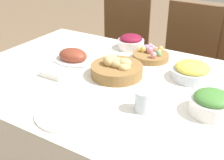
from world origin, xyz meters
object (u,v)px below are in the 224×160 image
(bread_basket, at_px, (117,68))
(drinking_cup, at_px, (144,101))
(pineapple_bowl, at_px, (192,71))
(chair_far_left, at_px, (121,53))
(chair_far_center, at_px, (183,66))
(knife, at_px, (102,126))
(ham_platter, at_px, (73,56))
(spoon, at_px, (108,128))
(butter_dish, at_px, (54,73))
(green_salad_bowl, at_px, (212,103))
(beet_salad_bowl, at_px, (131,42))
(dinner_plate, at_px, (69,113))
(fork, at_px, (39,103))
(egg_basket, at_px, (151,55))

(bread_basket, distance_m, drinking_cup, 0.35)
(pineapple_bowl, bearing_deg, chair_far_left, 139.89)
(chair_far_center, relative_size, knife, 5.31)
(ham_platter, bearing_deg, spoon, -40.95)
(drinking_cup, distance_m, butter_dish, 0.54)
(chair_far_center, height_order, spoon, chair_far_center)
(green_salad_bowl, bearing_deg, beet_salad_bowl, 141.82)
(green_salad_bowl, distance_m, dinner_plate, 0.59)
(chair_far_center, distance_m, drinking_cup, 1.11)
(chair_far_left, height_order, ham_platter, chair_far_left)
(ham_platter, xyz_separation_m, drinking_cup, (0.59, -0.27, 0.02))
(ham_platter, xyz_separation_m, spoon, (0.53, -0.46, -0.02))
(knife, height_order, spoon, same)
(green_salad_bowl, bearing_deg, chair_far_center, 112.97)
(fork, bearing_deg, spoon, 4.57)
(chair_far_left, distance_m, knife, 1.42)
(spoon, bearing_deg, fork, 175.43)
(dinner_plate, bearing_deg, bread_basket, 91.32)
(ham_platter, xyz_separation_m, beet_salad_bowl, (0.20, 0.35, 0.02))
(dinner_plate, bearing_deg, pineapple_bowl, 59.75)
(bread_basket, height_order, dinner_plate, bread_basket)
(spoon, relative_size, drinking_cup, 2.01)
(dinner_plate, bearing_deg, egg_basket, 85.76)
(knife, relative_size, spoon, 1.00)
(dinner_plate, xyz_separation_m, fork, (-0.16, 0.00, -0.00))
(egg_basket, distance_m, drinking_cup, 0.57)
(fork, distance_m, butter_dish, 0.27)
(ham_platter, xyz_separation_m, green_salad_bowl, (0.84, -0.15, 0.02))
(chair_far_left, distance_m, drinking_cup, 1.31)
(bread_basket, height_order, butter_dish, bread_basket)
(fork, bearing_deg, drinking_cup, 28.51)
(green_salad_bowl, bearing_deg, chair_far_left, 135.52)
(egg_basket, height_order, ham_platter, egg_basket)
(drinking_cup, bearing_deg, dinner_plate, -143.86)
(fork, bearing_deg, bread_basket, 74.19)
(spoon, height_order, butter_dish, butter_dish)
(egg_basket, relative_size, butter_dish, 1.61)
(bread_basket, bearing_deg, fork, -110.38)
(dinner_plate, bearing_deg, chair_far_center, 85.17)
(egg_basket, distance_m, spoon, 0.73)
(fork, bearing_deg, beet_salad_bowl, 92.23)
(bread_basket, xyz_separation_m, fork, (-0.15, -0.42, -0.04))
(fork, height_order, drinking_cup, drinking_cup)
(chair_far_left, height_order, pineapple_bowl, chair_far_left)
(chair_far_center, xyz_separation_m, pineapple_bowl, (0.23, -0.67, 0.29))
(ham_platter, relative_size, spoon, 1.51)
(knife, bearing_deg, green_salad_bowl, 47.10)
(knife, height_order, drinking_cup, drinking_cup)
(ham_platter, height_order, spoon, ham_platter)
(chair_far_left, height_order, egg_basket, chair_far_left)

